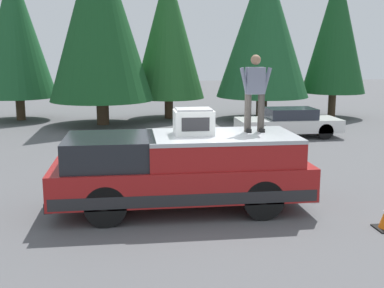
# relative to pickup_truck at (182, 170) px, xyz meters

# --- Properties ---
(ground_plane) EXTENTS (90.00, 90.00, 0.00)m
(ground_plane) POSITION_rel_pickup_truck_xyz_m (-0.05, -0.57, -0.87)
(ground_plane) COLOR #565659
(pickup_truck) EXTENTS (2.01, 5.54, 1.65)m
(pickup_truck) POSITION_rel_pickup_truck_xyz_m (0.00, 0.00, 0.00)
(pickup_truck) COLOR maroon
(pickup_truck) RESTS_ON ground
(compressor_unit) EXTENTS (0.65, 0.84, 0.56)m
(compressor_unit) POSITION_rel_pickup_truck_xyz_m (0.08, -0.27, 1.05)
(compressor_unit) COLOR silver
(compressor_unit) RESTS_ON pickup_truck
(person_on_truck_bed) EXTENTS (0.29, 0.72, 1.69)m
(person_on_truck_bed) POSITION_rel_pickup_truck_xyz_m (0.24, -1.66, 1.68)
(person_on_truck_bed) COLOR #423D38
(person_on_truck_bed) RESTS_ON pickup_truck
(parked_car_white) EXTENTS (1.64, 4.10, 1.16)m
(parked_car_white) POSITION_rel_pickup_truck_xyz_m (8.37, -5.23, -0.29)
(parked_car_white) COLOR white
(parked_car_white) RESTS_ON ground
(conifer_far_left) EXTENTS (3.20, 3.20, 7.60)m
(conifer_far_left) POSITION_rel_pickup_truck_xyz_m (13.75, -9.36, 3.56)
(conifer_far_left) COLOR #4C3826
(conifer_far_left) RESTS_ON ground
(conifer_left) EXTENTS (4.58, 4.58, 8.02)m
(conifer_left) POSITION_rel_pickup_truck_xyz_m (13.52, -5.53, 3.70)
(conifer_left) COLOR #4C3826
(conifer_left) RESTS_ON ground
(conifer_center_left) EXTENTS (3.61, 3.61, 7.55)m
(conifer_center_left) POSITION_rel_pickup_truck_xyz_m (14.41, -0.89, 3.41)
(conifer_center_left) COLOR #4C3826
(conifer_center_left) RESTS_ON ground
(conifer_center_right) EXTENTS (4.76, 4.76, 8.93)m
(conifer_center_right) POSITION_rel_pickup_truck_xyz_m (12.65, 2.35, 4.16)
(conifer_center_right) COLOR #4C3826
(conifer_center_right) RESTS_ON ground
(conifer_right) EXTENTS (3.67, 3.67, 7.56)m
(conifer_right) POSITION_rel_pickup_truck_xyz_m (14.73, 6.51, 3.46)
(conifer_right) COLOR #4C3826
(conifer_right) RESTS_ON ground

